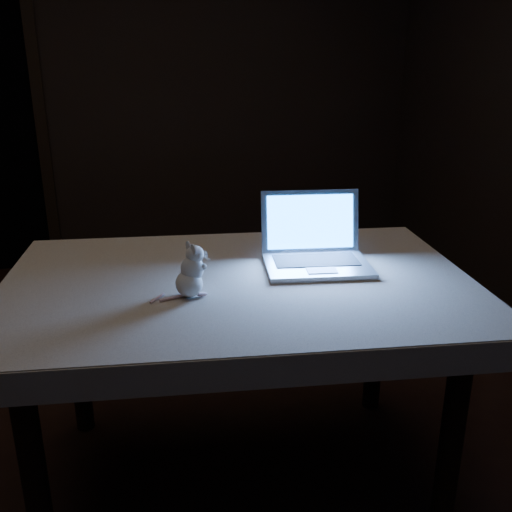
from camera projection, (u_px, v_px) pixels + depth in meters
name	position (u px, v px, depth m)	size (l,w,h in m)	color
floor	(189.00, 454.00, 2.32)	(5.00, 5.00, 0.00)	black
back_wall	(126.00, 89.00, 4.16)	(4.50, 0.04, 2.60)	black
table	(240.00, 383.00, 2.08)	(1.50, 0.96, 0.80)	black
tablecloth	(240.00, 298.00, 1.91)	(1.59, 1.06, 0.09)	beige
laptop	(319.00, 235.00, 2.00)	(0.37, 0.32, 0.25)	#A4A5A9
plush_mouse	(189.00, 270.00, 1.78)	(0.13, 0.13, 0.17)	white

